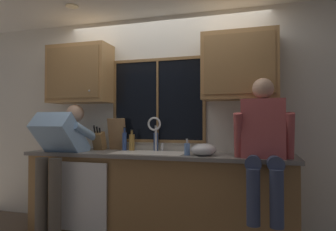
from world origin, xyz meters
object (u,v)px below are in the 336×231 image
Objects in this scene: person_sitting_on_counter at (264,139)px; knife_block at (99,141)px; cutting_board at (117,134)px; bottle_amber_small at (156,141)px; bottle_green_glass at (132,142)px; soap_dispenser at (187,149)px; mixing_bowl at (204,150)px; person_standing at (60,152)px; bottle_tall_clear at (125,141)px.

person_sitting_on_counter is 1.95m from knife_block.
person_sitting_on_counter is 1.77m from cutting_board.
bottle_green_glass is at bearing -165.71° from bottle_amber_small.
cutting_board is at bearing 160.27° from soap_dispenser.
person_sitting_on_counter reaches higher than mixing_bowl.
person_standing is 0.70m from cutting_board.
person_sitting_on_counter is at bearing -22.72° from bottle_amber_small.
bottle_amber_small reaches higher than bottle_green_glass.
person_sitting_on_counter is at bearing -15.69° from cutting_board.
cutting_board is at bearing 159.00° from bottle_tall_clear.
mixing_bowl is 0.93× the size of bottle_amber_small.
person_sitting_on_counter reaches higher than bottle_green_glass.
soap_dispenser is at bearing -12.62° from knife_block.
person_standing reaches higher than cutting_board.
mixing_bowl is (-0.58, 0.16, -0.13)m from person_sitting_on_counter.
bottle_tall_clear is (0.59, 0.44, 0.11)m from person_standing.
knife_block reaches higher than bottle_tall_clear.
cutting_board is 1.03m from soap_dispenser.
person_standing is 8.54× the size of soap_dispenser.
soap_dispenser is (-0.17, -0.02, 0.01)m from mixing_bowl.
person_standing reaches higher than bottle_tall_clear.
bottle_amber_small is at bearing 11.36° from bottle_tall_clear.
person_standing is 1.10m from bottle_amber_small.
person_sitting_on_counter reaches higher than person_standing.
person_sitting_on_counter is 3.20× the size of cutting_board.
cutting_board reaches higher than bottle_amber_small.
bottle_amber_small is (0.49, 0.03, -0.08)m from cutting_board.
person_standing is 2.18m from person_sitting_on_counter.
person_standing is at bearing -179.86° from person_sitting_on_counter.
person_standing reaches higher than knife_block.
person_sitting_on_counter is 1.56m from bottle_green_glass.
person_sitting_on_counter is 0.77m from soap_dispenser.
cutting_board is 1.18m from mixing_bowl.
person_standing reaches higher than bottle_green_glass.
person_sitting_on_counter is at bearing -15.28° from bottle_tall_clear.
bottle_tall_clear is at bearing -168.64° from bottle_amber_small.
cutting_board is 0.15m from bottle_tall_clear.
bottle_tall_clear reaches higher than mixing_bowl.
mixing_bowl is 0.93× the size of bottle_tall_clear.
person_sitting_on_counter is 1.65m from bottle_tall_clear.
bottle_tall_clear is (-1.01, 0.28, 0.06)m from mixing_bowl.
person_standing is 0.49m from knife_block.
mixing_bowl is at bearing -17.00° from bottle_green_glass.
knife_block is at bearing -170.67° from bottle_amber_small.
bottle_amber_small is at bearing 9.33° from knife_block.
mixing_bowl is 1.03× the size of bottle_green_glass.
bottle_green_glass is (0.68, 0.44, 0.09)m from person_standing.
knife_block reaches higher than soap_dispenser.
knife_block is 1.35m from mixing_bowl.
soap_dispenser is at bearing 5.64° from person_standing.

